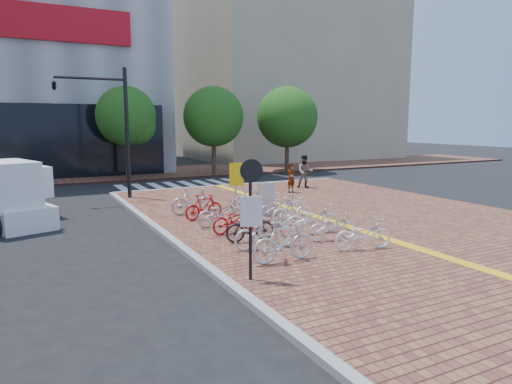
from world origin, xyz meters
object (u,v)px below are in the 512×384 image
bike_13 (249,198)px  box_truck (12,195)px  bike_11 (280,207)px  pedestrian_b (305,172)px  bike_4 (221,213)px  bike_7 (363,234)px  notice_sign (251,205)px  bike_10 (292,211)px  bike_9 (312,218)px  yellow_sign (236,179)px  bike_3 (236,219)px  bike_1 (265,232)px  bike_0 (284,241)px  bike_12 (266,203)px  pedestrian_a (291,178)px  utility_box (266,199)px  bike_8 (333,226)px  bike_2 (250,227)px  bike_6 (193,201)px  bike_5 (204,207)px  traffic_light_pole (95,108)px

bike_13 → box_truck: bearing=75.0°
bike_11 → box_truck: bearing=62.5°
bike_13 → pedestrian_b: (5.63, 4.37, 0.45)m
bike_4 → bike_7: (2.46, -4.69, -0.01)m
bike_13 → notice_sign: (-3.87, -7.92, 1.31)m
bike_10 → pedestrian_b: size_ratio=0.94×
bike_9 → yellow_sign: bearing=21.3°
bike_13 → yellow_sign: bearing=128.7°
bike_3 → bike_11: size_ratio=0.97×
bike_3 → bike_10: bearing=-93.9°
bike_3 → bike_1: bearing=170.2°
bike_0 → bike_12: (2.62, 5.85, -0.12)m
bike_11 → pedestrian_a: 6.87m
bike_4 → bike_9: bike_9 is taller
pedestrian_a → box_truck: box_truck is taller
bike_7 → utility_box: 5.73m
bike_8 → bike_13: bearing=6.8°
bike_0 → bike_1: (0.16, 1.35, -0.06)m
bike_3 → pedestrian_a: size_ratio=1.16×
bike_2 → bike_6: 4.87m
bike_8 → bike_12: bike_8 is taller
bike_5 → box_truck: (-6.41, 2.95, 0.52)m
bike_8 → box_truck: box_truck is taller
utility_box → bike_1: bearing=-118.7°
bike_3 → bike_0: bearing=168.3°
bike_5 → bike_7: 6.54m
bike_9 → notice_sign: notice_sign is taller
utility_box → bike_2: bearing=-124.8°
yellow_sign → traffic_light_pole: size_ratio=0.33×
bike_2 → bike_5: bike_5 is taller
bike_6 → bike_13: size_ratio=1.18×
bike_6 → bike_12: 2.90m
bike_0 → bike_11: bearing=-29.5°
bike_13 → notice_sign: notice_sign is taller
bike_6 → bike_7: (2.61, -7.11, -0.08)m
bike_10 → utility_box: bearing=-6.4°
bike_4 → yellow_sign: (1.27, 1.45, 0.96)m
pedestrian_a → box_truck: size_ratio=0.33×
bike_7 → box_truck: size_ratio=0.39×
bike_0 → bike_10: (2.51, 3.68, -0.04)m
notice_sign → bike_13: bearing=64.0°
utility_box → bike_9: bearing=-92.3°
bike_12 → bike_13: size_ratio=1.06×
bike_2 → bike_8: bike_2 is taller
bike_0 → notice_sign: 2.03m
bike_12 → bike_1: bearing=140.3°
yellow_sign → bike_3: bearing=-114.9°
bike_8 → notice_sign: notice_sign is taller
bike_9 → bike_7: bearing=-167.1°
bike_9 → traffic_light_pole: size_ratio=0.31×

